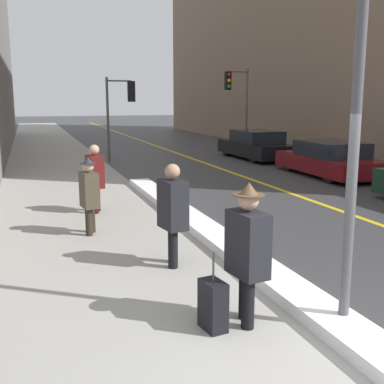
% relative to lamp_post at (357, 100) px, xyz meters
% --- Properties ---
extents(ground_plane, '(160.00, 160.00, 0.00)m').
position_rel_lamp_post_xyz_m(ground_plane, '(-0.30, -0.53, -2.64)').
color(ground_plane, '#38383A').
extents(sidewalk_slab, '(4.00, 80.00, 0.01)m').
position_rel_lamp_post_xyz_m(sidewalk_slab, '(-2.30, 14.47, -2.64)').
color(sidewalk_slab, '#9E9B93').
rests_on(sidewalk_slab, ground).
extents(road_centre_stripe, '(0.16, 80.00, 0.00)m').
position_rel_lamp_post_xyz_m(road_centre_stripe, '(3.70, 14.47, -2.64)').
color(road_centre_stripe, gold).
rests_on(road_centre_stripe, ground).
extents(snow_bank_curb, '(0.60, 11.75, 0.18)m').
position_rel_lamp_post_xyz_m(snow_bank_curb, '(-0.12, 4.58, -2.55)').
color(snow_bank_curb, white).
rests_on(snow_bank_curb, ground).
extents(lamp_post, '(0.28, 0.28, 4.35)m').
position_rel_lamp_post_xyz_m(lamp_post, '(0.00, 0.00, 0.00)').
color(lamp_post, '#515156').
rests_on(lamp_post, ground).
extents(traffic_light_near, '(1.31, 0.39, 3.62)m').
position_rel_lamp_post_xyz_m(traffic_light_near, '(0.65, 16.98, -0.03)').
color(traffic_light_near, '#515156').
rests_on(traffic_light_near, ground).
extents(traffic_light_far, '(1.31, 0.36, 4.19)m').
position_rel_lamp_post_xyz_m(traffic_light_far, '(6.64, 18.23, 0.39)').
color(traffic_light_far, '#515156').
rests_on(traffic_light_far, ground).
extents(pedestrian_in_glasses, '(0.39, 0.57, 1.73)m').
position_rel_lamp_post_xyz_m(pedestrian_in_glasses, '(-1.03, 0.47, -1.70)').
color(pedestrian_in_glasses, black).
rests_on(pedestrian_in_glasses, ground).
extents(pedestrian_trailing, '(0.40, 0.58, 1.67)m').
position_rel_lamp_post_xyz_m(pedestrian_trailing, '(-1.27, 2.74, -1.72)').
color(pedestrian_trailing, black).
rests_on(pedestrian_trailing, ground).
extents(pedestrian_in_fedora, '(0.35, 0.52, 1.56)m').
position_rel_lamp_post_xyz_m(pedestrian_in_fedora, '(-2.31, 5.04, -1.79)').
color(pedestrian_in_fedora, '#2A241B').
rests_on(pedestrian_in_fedora, ground).
extents(pedestrian_with_shoulder_bag, '(0.39, 0.76, 1.63)m').
position_rel_lamp_post_xyz_m(pedestrian_with_shoulder_bag, '(-1.94, 6.93, -1.74)').
color(pedestrian_with_shoulder_bag, '#340C0C').
rests_on(pedestrian_with_shoulder_bag, ground).
extents(parked_car_maroon, '(2.06, 4.62, 1.23)m').
position_rel_lamp_post_xyz_m(parked_car_maroon, '(6.64, 10.00, -2.06)').
color(parked_car_maroon, '#600F14').
rests_on(parked_car_maroon, ground).
extents(parked_car_black, '(1.86, 4.67, 1.29)m').
position_rel_lamp_post_xyz_m(parked_car_black, '(6.45, 15.45, -2.03)').
color(parked_car_black, black).
rests_on(parked_car_black, ground).
extents(rolling_suitcase, '(0.27, 0.39, 0.95)m').
position_rel_lamp_post_xyz_m(rolling_suitcase, '(-1.47, 0.45, -2.34)').
color(rolling_suitcase, black).
rests_on(rolling_suitcase, ground).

